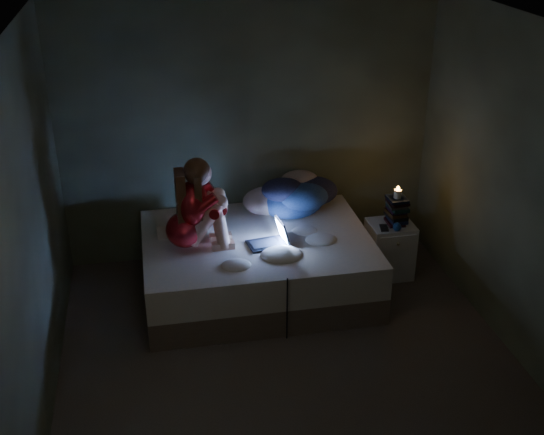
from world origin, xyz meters
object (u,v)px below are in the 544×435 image
object	(u,v)px
bed	(257,265)
woman	(183,205)
nightstand	(389,249)
candle	(397,195)
laptop	(267,233)
phone	(384,228)

from	to	relation	value
bed	woman	world-z (taller)	woman
nightstand	candle	size ratio (longest dim) A/B	6.86
laptop	bed	bearing A→B (deg)	103.56
bed	woman	distance (m)	0.95
bed	laptop	distance (m)	0.44
bed	candle	size ratio (longest dim) A/B	25.49
nightstand	phone	world-z (taller)	phone
phone	bed	bearing A→B (deg)	-169.55
nightstand	candle	xyz separation A→B (m)	(0.04, 0.01, 0.56)
woman	phone	distance (m)	1.89
nightstand	phone	size ratio (longest dim) A/B	3.92
woman	candle	bearing A→B (deg)	3.22
bed	phone	bearing A→B (deg)	-1.19
bed	phone	xyz separation A→B (m)	(1.20, -0.02, 0.27)
bed	candle	distance (m)	1.45
laptop	nightstand	world-z (taller)	laptop
laptop	phone	size ratio (longest dim) A/B	2.44
laptop	candle	size ratio (longest dim) A/B	4.27
woman	candle	xyz separation A→B (m)	(1.98, 0.13, -0.14)
woman	phone	xyz separation A→B (m)	(1.84, 0.04, -0.42)
woman	bed	bearing A→B (deg)	5.46
woman	laptop	xyz separation A→B (m)	(0.70, -0.09, -0.30)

